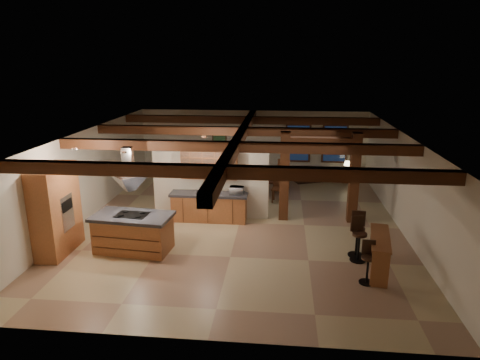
% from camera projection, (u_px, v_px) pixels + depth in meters
% --- Properties ---
extents(ground, '(12.00, 12.00, 0.00)m').
position_uv_depth(ground, '(240.00, 223.00, 13.78)').
color(ground, tan).
rests_on(ground, ground).
extents(room_walls, '(12.00, 12.00, 12.00)m').
position_uv_depth(room_walls, '(240.00, 169.00, 13.29)').
color(room_walls, beige).
rests_on(room_walls, ground).
extents(ceiling_beams, '(10.00, 12.00, 0.28)m').
position_uv_depth(ceiling_beams, '(239.00, 138.00, 13.02)').
color(ceiling_beams, '#39210E').
rests_on(ceiling_beams, room_walls).
extents(timber_posts, '(2.50, 0.30, 2.90)m').
position_uv_depth(timber_posts, '(320.00, 168.00, 13.53)').
color(timber_posts, '#39210E').
rests_on(timber_posts, ground).
extents(partition_wall, '(3.80, 0.18, 2.20)m').
position_uv_depth(partition_wall, '(211.00, 185.00, 14.05)').
color(partition_wall, beige).
rests_on(partition_wall, ground).
extents(pantry_cabinet, '(0.67, 1.60, 2.40)m').
position_uv_depth(pantry_cabinet, '(56.00, 210.00, 11.40)').
color(pantry_cabinet, '#A45734').
rests_on(pantry_cabinet, ground).
extents(back_counter, '(2.50, 0.66, 0.94)m').
position_uv_depth(back_counter, '(209.00, 207.00, 13.85)').
color(back_counter, '#A45734').
rests_on(back_counter, ground).
extents(upper_display_cabinet, '(1.80, 0.36, 0.95)m').
position_uv_depth(upper_display_cabinet, '(209.00, 164.00, 13.66)').
color(upper_display_cabinet, '#A45734').
rests_on(upper_display_cabinet, partition_wall).
extents(range_hood, '(1.10, 1.10, 1.40)m').
position_uv_depth(range_hood, '(130.00, 189.00, 11.32)').
color(range_hood, silver).
rests_on(range_hood, room_walls).
extents(back_windows, '(2.70, 0.07, 1.70)m').
position_uv_depth(back_windows, '(316.00, 143.00, 18.78)').
color(back_windows, '#39210E').
rests_on(back_windows, room_walls).
extents(framed_art, '(0.65, 0.05, 0.85)m').
position_uv_depth(framed_art, '(219.00, 137.00, 19.13)').
color(framed_art, '#39210E').
rests_on(framed_art, room_walls).
extents(recessed_cans, '(3.16, 2.46, 0.03)m').
position_uv_depth(recessed_cans, '(138.00, 145.00, 11.38)').
color(recessed_cans, silver).
rests_on(recessed_cans, room_walls).
extents(kitchen_island, '(2.22, 1.33, 1.05)m').
position_uv_depth(kitchen_island, '(133.00, 232.00, 11.67)').
color(kitchen_island, '#A45734').
rests_on(kitchen_island, ground).
extents(dining_table, '(1.80, 1.34, 0.56)m').
position_uv_depth(dining_table, '(261.00, 187.00, 16.61)').
color(dining_table, '#3D1B0F').
rests_on(dining_table, ground).
extents(sofa, '(1.99, 1.35, 0.54)m').
position_uv_depth(sofa, '(315.00, 175.00, 18.44)').
color(sofa, black).
rests_on(sofa, ground).
extents(microwave, '(0.44, 0.30, 0.24)m').
position_uv_depth(microwave, '(237.00, 190.00, 13.60)').
color(microwave, silver).
rests_on(microwave, back_counter).
extents(bar_counter, '(0.74, 1.82, 0.93)m').
position_uv_depth(bar_counter, '(380.00, 248.00, 10.48)').
color(bar_counter, '#A45734').
rests_on(bar_counter, ground).
extents(side_table, '(0.52, 0.52, 0.58)m').
position_uv_depth(side_table, '(346.00, 175.00, 18.23)').
color(side_table, '#39210E').
rests_on(side_table, ground).
extents(table_lamp, '(0.28, 0.28, 0.33)m').
position_uv_depth(table_lamp, '(347.00, 163.00, 18.09)').
color(table_lamp, black).
rests_on(table_lamp, side_table).
extents(bar_stool_a, '(0.36, 0.36, 1.03)m').
position_uv_depth(bar_stool_a, '(368.00, 262.00, 9.98)').
color(bar_stool_a, black).
rests_on(bar_stool_a, ground).
extents(bar_stool_b, '(0.42, 0.44, 1.21)m').
position_uv_depth(bar_stool_b, '(357.00, 234.00, 11.36)').
color(bar_stool_b, black).
rests_on(bar_stool_b, ground).
extents(bar_stool_c, '(0.44, 0.45, 1.19)m').
position_uv_depth(bar_stool_c, '(358.00, 239.00, 11.07)').
color(bar_stool_c, black).
rests_on(bar_stool_c, ground).
extents(dining_chairs, '(2.25, 2.25, 1.32)m').
position_uv_depth(dining_chairs, '(261.00, 177.00, 16.50)').
color(dining_chairs, '#39210E').
rests_on(dining_chairs, ground).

